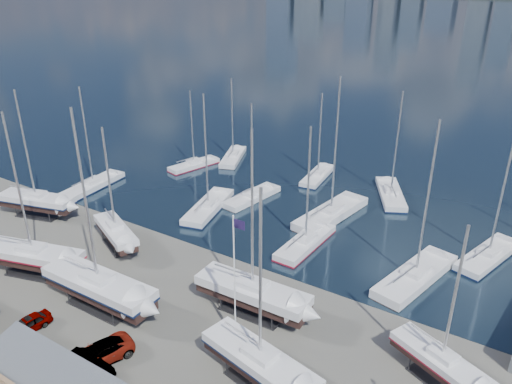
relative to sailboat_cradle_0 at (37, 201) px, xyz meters
The scene contains 23 objects.
ground 28.68m from the sailboat_cradle_0, 10.42° to the right, with size 1400.00×1400.00×0.00m, color #605E59.
sailboat_cradle_0 is the anchor object (origin of this frame).
sailboat_cradle_1 14.20m from the sailboat_cradle_0, 37.14° to the right, with size 11.23×5.87×17.36m.
sailboat_cradle_2 14.42m from the sailboat_cradle_0, ahead, with size 8.86×5.79×14.24m.
sailboat_cradle_3 23.07m from the sailboat_cradle_0, 22.25° to the right, with size 12.08×3.48×19.21m.
sailboat_cradle_4 33.96m from the sailboat_cradle_0, ahead, with size 11.01×3.28×17.73m.
sailboat_cradle_5 40.12m from the sailboat_cradle_0, 12.85° to the right, with size 10.63×4.92×16.54m.
sailboat_cradle_6 50.68m from the sailboat_cradle_0, ahead, with size 8.62×5.62×13.75m.
sailboat_moored_0 9.94m from the sailboat_cradle_0, 95.13° to the left, with size 3.75×10.53×15.43m.
sailboat_moored_1 24.82m from the sailboat_cradle_0, 75.42° to the left, with size 4.66×8.96×12.90m.
sailboat_moored_2 31.63m from the sailboat_cradle_0, 72.37° to the left, with size 5.92×9.62×14.08m.
sailboat_moored_3 21.84m from the sailboat_cradle_0, 36.04° to the left, with size 5.51×11.28×16.26m.
sailboat_moored_4 27.88m from the sailboat_cradle_0, 42.07° to the left, with size 4.03×9.65×14.13m.
sailboat_moored_5 39.34m from the sailboat_cradle_0, 50.56° to the left, with size 3.50×9.34×13.65m.
sailboat_moored_6 34.59m from the sailboat_cradle_0, 19.35° to the left, with size 3.17×10.09×14.94m.
sailboat_moored_7 37.61m from the sailboat_cradle_0, 31.42° to the left, with size 5.38×12.86×18.84m.
sailboat_moored_8 47.04m from the sailboat_cradle_0, 39.07° to the left, with size 7.32×10.61×15.58m.
sailboat_moored_9 46.64m from the sailboat_cradle_0, 13.96° to the left, with size 5.87×12.24×17.82m.
sailboat_moored_10 54.46m from the sailboat_cradle_0, 21.03° to the left, with size 5.69×10.74×15.47m.
car_a 23.74m from the sailboat_cradle_0, 38.09° to the right, with size 1.64×4.09×1.39m, color gray.
car_b 31.06m from the sailboat_cradle_0, 29.22° to the right, with size 1.56×4.48×1.47m, color gray.
car_c 30.19m from the sailboat_cradle_0, 27.29° to the right, with size 2.58×5.59×1.55m, color gray.
flagpole 36.14m from the sailboat_cradle_0, 10.24° to the right, with size 1.09×0.12×12.36m.
Camera 1 is at (26.17, -38.32, 29.34)m, focal length 35.00 mm.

